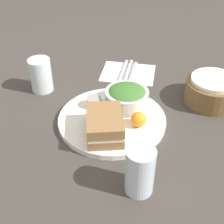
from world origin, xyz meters
name	(u,v)px	position (x,y,z in m)	size (l,w,h in m)	color
ground_plane	(112,122)	(0.00, 0.00, 0.00)	(4.00, 4.00, 0.00)	#3D3833
plate	(112,120)	(0.00, 0.00, 0.01)	(0.31, 0.31, 0.02)	white
sandwich	(105,125)	(0.07, -0.01, 0.05)	(0.15, 0.12, 0.06)	olive
salad_bowl	(127,96)	(-0.07, 0.03, 0.05)	(0.13, 0.13, 0.06)	silver
dressing_cup	(94,102)	(-0.04, -0.06, 0.03)	(0.04, 0.04, 0.03)	#99999E
orange_wedge	(138,119)	(0.02, 0.08, 0.04)	(0.04, 0.04, 0.04)	orange
drink_glass	(140,171)	(0.23, 0.10, 0.06)	(0.07, 0.07, 0.12)	silver
bread_basket	(212,91)	(-0.16, 0.29, 0.04)	(0.17, 0.17, 0.08)	brown
napkin	(128,73)	(-0.28, 0.01, 0.00)	(0.15, 0.19, 0.00)	white
fork	(123,71)	(-0.29, -0.01, 0.01)	(0.17, 0.01, 0.01)	#B2B2B7
knife	(128,72)	(-0.28, 0.01, 0.01)	(0.17, 0.01, 0.01)	#B2B2B7
spoon	(133,72)	(-0.28, 0.02, 0.01)	(0.15, 0.01, 0.01)	#B2B2B7
water_glass	(41,75)	(-0.13, -0.26, 0.06)	(0.07, 0.07, 0.11)	silver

